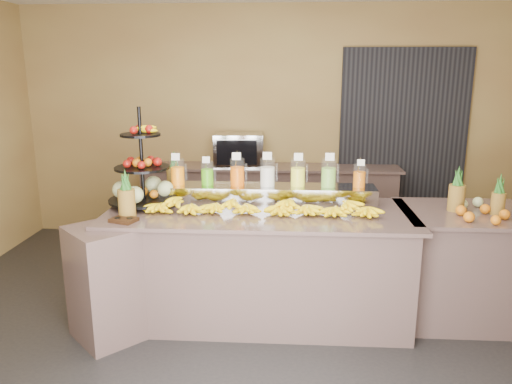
# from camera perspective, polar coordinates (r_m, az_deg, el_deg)

# --- Properties ---
(ground) EXTENTS (6.00, 6.00, 0.00)m
(ground) POSITION_cam_1_polar(r_m,az_deg,el_deg) (4.15, 0.14, -15.83)
(ground) COLOR black
(ground) RESTS_ON ground
(room_envelope) EXTENTS (6.04, 5.02, 2.82)m
(room_envelope) POSITION_cam_1_polar(r_m,az_deg,el_deg) (4.39, 3.28, 11.50)
(room_envelope) COLOR brown
(room_envelope) RESTS_ON ground
(buffet_counter) EXTENTS (2.75, 1.25, 0.93)m
(buffet_counter) POSITION_cam_1_polar(r_m,az_deg,el_deg) (4.19, -1.23, -8.47)
(buffet_counter) COLOR #886662
(buffet_counter) RESTS_ON ground
(right_counter) EXTENTS (1.08, 0.88, 0.93)m
(right_counter) POSITION_cam_1_polar(r_m,az_deg,el_deg) (4.55, 22.57, -7.68)
(right_counter) COLOR #886662
(right_counter) RESTS_ON ground
(back_ledge) EXTENTS (3.10, 0.55, 0.93)m
(back_ledge) POSITION_cam_1_polar(r_m,az_deg,el_deg) (6.07, 1.43, -1.29)
(back_ledge) COLOR #886662
(back_ledge) RESTS_ON ground
(pitcher_tray) EXTENTS (1.85, 0.30, 0.15)m
(pitcher_tray) POSITION_cam_1_polar(r_m,az_deg,el_deg) (4.31, 1.31, -0.25)
(pitcher_tray) COLOR gray
(pitcher_tray) RESTS_ON buffet_counter
(juice_pitcher_orange_a) EXTENTS (0.12, 0.13, 0.29)m
(juice_pitcher_orange_a) POSITION_cam_1_polar(r_m,az_deg,el_deg) (4.37, -8.95, 2.13)
(juice_pitcher_orange_a) COLOR silver
(juice_pitcher_orange_a) RESTS_ON pitcher_tray
(juice_pitcher_green) EXTENTS (0.11, 0.11, 0.27)m
(juice_pitcher_green) POSITION_cam_1_polar(r_m,az_deg,el_deg) (4.33, -5.58, 1.98)
(juice_pitcher_green) COLOR silver
(juice_pitcher_green) RESTS_ON pitcher_tray
(juice_pitcher_orange_b) EXTENTS (0.13, 0.13, 0.31)m
(juice_pitcher_orange_b) POSITION_cam_1_polar(r_m,az_deg,el_deg) (4.29, -2.15, 2.12)
(juice_pitcher_orange_b) COLOR silver
(juice_pitcher_orange_b) RESTS_ON pitcher_tray
(juice_pitcher_milk) EXTENTS (0.13, 0.13, 0.31)m
(juice_pitcher_milk) POSITION_cam_1_polar(r_m,az_deg,el_deg) (4.27, 1.32, 2.11)
(juice_pitcher_milk) COLOR silver
(juice_pitcher_milk) RESTS_ON pitcher_tray
(juice_pitcher_lemon) EXTENTS (0.13, 0.13, 0.31)m
(juice_pitcher_lemon) POSITION_cam_1_polar(r_m,az_deg,el_deg) (4.27, 4.81, 2.03)
(juice_pitcher_lemon) COLOR silver
(juice_pitcher_lemon) RESTS_ON pitcher_tray
(juice_pitcher_lime) EXTENTS (0.13, 0.13, 0.31)m
(juice_pitcher_lime) POSITION_cam_1_polar(r_m,az_deg,el_deg) (4.28, 8.29, 1.98)
(juice_pitcher_lime) COLOR silver
(juice_pitcher_lime) RESTS_ON pitcher_tray
(juice_pitcher_orange_c) EXTENTS (0.11, 0.11, 0.26)m
(juice_pitcher_orange_c) POSITION_cam_1_polar(r_m,az_deg,el_deg) (4.32, 11.73, 1.68)
(juice_pitcher_orange_c) COLOR silver
(juice_pitcher_orange_c) RESTS_ON pitcher_tray
(banana_heap) EXTENTS (1.90, 0.17, 0.16)m
(banana_heap) POSITION_cam_1_polar(r_m,az_deg,el_deg) (4.01, 0.76, -1.50)
(banana_heap) COLOR yellow
(banana_heap) RESTS_ON buffet_counter
(fruit_stand) EXTENTS (0.61, 0.61, 0.83)m
(fruit_stand) POSITION_cam_1_polar(r_m,az_deg,el_deg) (4.31, -12.33, 1.30)
(fruit_stand) COLOR black
(fruit_stand) RESTS_ON buffet_counter
(condiment_caddy) EXTENTS (0.22, 0.20, 0.03)m
(condiment_caddy) POSITION_cam_1_polar(r_m,az_deg,el_deg) (3.92, -14.88, -3.10)
(condiment_caddy) COLOR #321B0E
(condiment_caddy) RESTS_ON buffet_counter
(pineapple_left_a) EXTENTS (0.13, 0.13, 0.39)m
(pineapple_left_a) POSITION_cam_1_polar(r_m,az_deg,el_deg) (3.99, -14.57, -0.88)
(pineapple_left_a) COLOR brown
(pineapple_left_a) RESTS_ON buffet_counter
(pineapple_left_b) EXTENTS (0.14, 0.14, 0.42)m
(pineapple_left_b) POSITION_cam_1_polar(r_m,az_deg,el_deg) (4.54, -9.25, 1.41)
(pineapple_left_b) COLOR brown
(pineapple_left_b) RESTS_ON buffet_counter
(right_fruit_pile) EXTENTS (0.41, 0.39, 0.21)m
(right_fruit_pile) POSITION_cam_1_polar(r_m,az_deg,el_deg) (4.30, 24.05, -1.61)
(right_fruit_pile) COLOR brown
(right_fruit_pile) RESTS_ON right_counter
(oven_warmer) EXTENTS (0.60, 0.45, 0.38)m
(oven_warmer) POSITION_cam_1_polar(r_m,az_deg,el_deg) (5.95, -2.02, 4.87)
(oven_warmer) COLOR gray
(oven_warmer) RESTS_ON back_ledge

